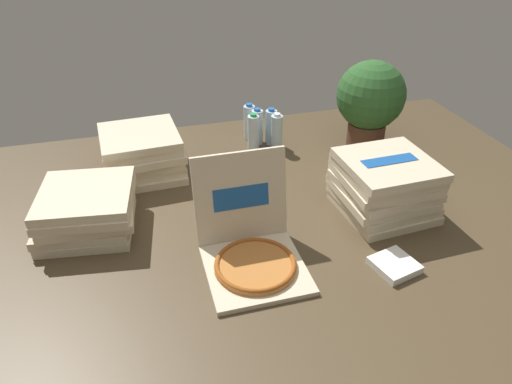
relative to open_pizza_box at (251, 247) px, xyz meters
The scene contains 12 objects.
ground_plane 0.26m from the open_pizza_box, 53.26° to the left, with size 3.20×2.40×0.02m, color #4C3D28.
open_pizza_box is the anchor object (origin of this frame).
pizza_stack_left_near 0.94m from the open_pizza_box, 112.75° to the left, with size 0.43×0.44×0.24m.
pizza_stack_center_near 0.72m from the open_pizza_box, 15.65° to the left, with size 0.43×0.43×0.28m.
pizza_stack_left_mid 0.77m from the open_pizza_box, 146.85° to the left, with size 0.47×0.46×0.20m.
water_bottle_0 1.16m from the open_pizza_box, 75.45° to the left, with size 0.07×0.07×0.23m.
water_bottle_1 1.01m from the open_pizza_box, 74.13° to the left, with size 0.07×0.07×0.23m.
water_bottle_2 1.09m from the open_pizza_box, 72.99° to the left, with size 0.07×0.07×0.23m.
water_bottle_3 1.09m from the open_pizza_box, 68.63° to the left, with size 0.07×0.07×0.23m.
water_bottle_4 1.02m from the open_pizza_box, 66.52° to the left, with size 0.07×0.07×0.23m.
potted_plant 1.28m from the open_pizza_box, 42.15° to the left, with size 0.39×0.39×0.51m.
napkin_pile 0.58m from the open_pizza_box, 19.73° to the right, with size 0.16×0.16×0.03m, color white.
Camera 1 is at (-0.53, -1.64, 1.29)m, focal length 33.16 mm.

